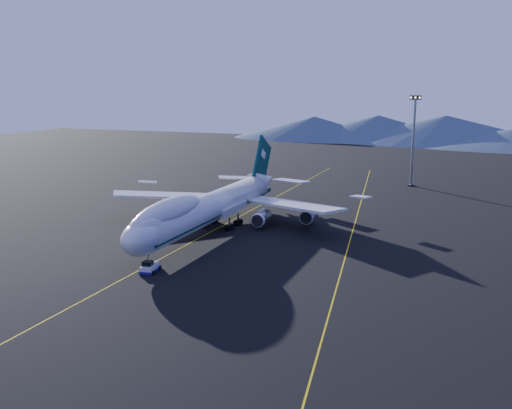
% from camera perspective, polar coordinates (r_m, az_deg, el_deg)
% --- Properties ---
extents(ground, '(500.00, 500.00, 0.00)m').
position_cam_1_polar(ground, '(129.33, -4.49, -2.72)').
color(ground, black).
rests_on(ground, ground).
extents(taxiway_line_main, '(0.25, 220.00, 0.01)m').
position_cam_1_polar(taxiway_line_main, '(129.32, -4.49, -2.72)').
color(taxiway_line_main, gold).
rests_on(taxiway_line_main, ground).
extents(taxiway_line_side, '(28.08, 198.09, 0.01)m').
position_cam_1_polar(taxiway_line_side, '(129.17, 9.58, -2.87)').
color(taxiway_line_side, gold).
rests_on(taxiway_line_side, ground).
extents(boeing_747, '(59.62, 72.43, 19.37)m').
position_cam_1_polar(boeing_747, '(128.03, -4.53, -0.20)').
color(boeing_747, silver).
rests_on(boeing_747, ground).
extents(pushback_tug, '(3.27, 5.02, 2.05)m').
position_cam_1_polar(pushback_tug, '(103.30, -10.53, -6.27)').
color(pushback_tug, silver).
rests_on(pushback_tug, ground).
extents(floodlight_mast, '(3.62, 2.72, 29.33)m').
position_cam_1_polar(floodlight_mast, '(193.04, 15.44, 6.17)').
color(floodlight_mast, black).
rests_on(floodlight_mast, ground).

